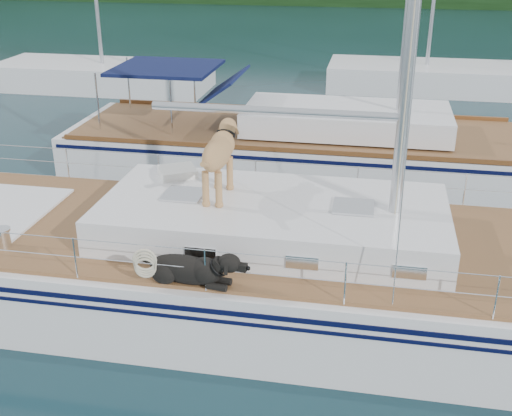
# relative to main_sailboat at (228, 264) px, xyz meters

# --- Properties ---
(ground) EXTENTS (120.00, 120.00, 0.00)m
(ground) POSITION_rel_main_sailboat_xyz_m (-0.09, 0.00, -0.68)
(ground) COLOR black
(ground) RESTS_ON ground
(main_sailboat) EXTENTS (12.00, 3.80, 14.01)m
(main_sailboat) POSITION_rel_main_sailboat_xyz_m (0.00, 0.00, 0.00)
(main_sailboat) COLOR white
(main_sailboat) RESTS_ON ground
(neighbor_sailboat) EXTENTS (11.00, 3.50, 13.30)m
(neighbor_sailboat) POSITION_rel_main_sailboat_xyz_m (0.39, 6.13, -0.06)
(neighbor_sailboat) COLOR white
(neighbor_sailboat) RESTS_ON ground
(bg_boat_west) EXTENTS (8.00, 3.00, 11.65)m
(bg_boat_west) POSITION_rel_main_sailboat_xyz_m (-8.09, 14.00, -0.24)
(bg_boat_west) COLOR white
(bg_boat_west) RESTS_ON ground
(bg_boat_center) EXTENTS (7.20, 3.00, 11.65)m
(bg_boat_center) POSITION_rel_main_sailboat_xyz_m (3.91, 16.00, -0.23)
(bg_boat_center) COLOR white
(bg_boat_center) RESTS_ON ground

